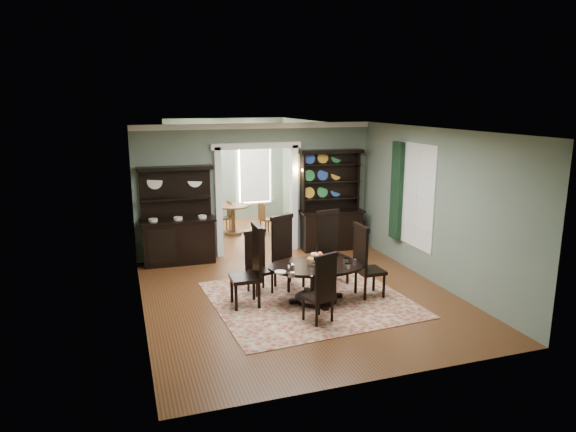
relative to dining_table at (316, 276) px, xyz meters
name	(u,v)px	position (x,y,z in m)	size (l,w,h in m)	color
room	(300,212)	(-0.20, 0.32, 1.11)	(5.51, 6.01, 3.01)	brown
parlor	(233,174)	(-0.20, 5.81, 1.05)	(3.51, 3.50, 3.01)	brown
doorway_trim	(256,184)	(-0.20, 3.28, 1.15)	(2.08, 0.25, 2.57)	white
right_window	(407,194)	(2.49, 1.21, 1.13)	(0.15, 1.47, 2.12)	white
wall_sconce	(298,172)	(0.75, 3.12, 1.42)	(0.27, 0.21, 0.21)	#BB8532
rug	(309,299)	(-0.09, 0.11, -0.46)	(3.35, 3.13, 0.01)	maroon
dining_table	(316,276)	(0.00, 0.00, 0.00)	(1.87, 1.83, 0.67)	black
centerpiece	(316,262)	(-0.02, -0.02, 0.28)	(1.51, 0.97, 0.25)	silver
chair_far_left	(257,260)	(-0.86, 0.80, 0.15)	(0.52, 0.51, 1.17)	black
chair_far_mid	(285,249)	(-0.28, 0.92, 0.26)	(0.66, 0.65, 1.38)	black
chair_far_right	(330,245)	(0.63, 0.88, 0.28)	(0.63, 0.61, 1.42)	black
chair_end_left	(252,264)	(-1.12, 0.19, 0.29)	(0.52, 0.55, 1.44)	black
chair_end_right	(365,259)	(0.90, -0.08, 0.24)	(0.48, 0.52, 1.35)	black
chair_near	(322,287)	(-0.25, -0.91, 0.15)	(0.55, 0.53, 1.18)	black
sideboard	(178,230)	(-2.05, 3.03, 0.27)	(1.62, 0.60, 2.12)	black
welsh_dresser	(331,213)	(1.55, 3.02, 0.39)	(1.56, 0.68, 2.38)	black
parlor_table	(233,215)	(-0.38, 5.09, 0.05)	(0.85, 0.85, 0.79)	#553418
parlor_chair_left	(226,216)	(-0.54, 5.28, 0.00)	(0.38, 0.37, 0.87)	#553418
parlor_chair_right	(265,218)	(0.41, 4.77, -0.01)	(0.39, 0.39, 0.85)	#553418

